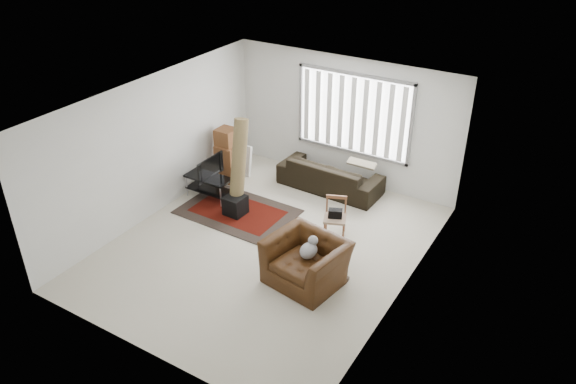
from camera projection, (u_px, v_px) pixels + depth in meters
name	position (u px, v px, depth m)	size (l,w,h in m)	color
room	(283.00, 147.00, 9.52)	(6.00, 6.02, 2.71)	beige
persian_rug	(238.00, 212.00, 11.03)	(2.22, 1.50, 0.02)	black
tv_stand	(209.00, 183.00, 11.36)	(0.96, 0.43, 0.48)	black
tv	(207.00, 167.00, 11.18)	(0.78, 0.10, 0.45)	black
subwoofer	(235.00, 205.00, 10.86)	(0.38, 0.38, 0.38)	black
moving_boxes	(228.00, 157.00, 11.93)	(0.48, 0.44, 1.17)	brown
white_flatpack	(241.00, 159.00, 12.31)	(0.53, 0.08, 0.68)	silver
rolled_rug	(238.00, 166.00, 10.72)	(0.28, 0.28, 1.84)	brown
sofa	(330.00, 171.00, 11.65)	(2.17, 0.94, 0.83)	black
side_chair	(335.00, 216.00, 10.13)	(0.52, 0.52, 0.75)	#987C63
armchair	(306.00, 259.00, 8.96)	(1.34, 1.21, 0.88)	#3C200C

